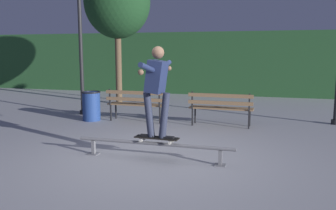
{
  "coord_description": "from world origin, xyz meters",
  "views": [
    {
      "loc": [
        1.92,
        -5.75,
        1.87
      ],
      "look_at": [
        0.03,
        0.74,
        0.85
      ],
      "focal_mm": 37.91,
      "sensor_mm": 36.0,
      "label": 1
    }
  ],
  "objects_px": {
    "skateboard": "(157,138)",
    "skateboarder": "(157,84)",
    "grind_rail": "(154,146)",
    "tree_far_left": "(117,2)",
    "trash_can": "(91,105)",
    "lamp_post_left": "(80,30)",
    "park_bench_left_center": "(221,105)",
    "park_bench_leftmost": "(136,102)"
  },
  "relations": [
    {
      "from": "park_bench_left_center",
      "to": "trash_can",
      "type": "relative_size",
      "value": 2.01
    },
    {
      "from": "skateboard",
      "to": "park_bench_leftmost",
      "type": "height_order",
      "value": "park_bench_leftmost"
    },
    {
      "from": "park_bench_left_center",
      "to": "tree_far_left",
      "type": "height_order",
      "value": "tree_far_left"
    },
    {
      "from": "park_bench_left_center",
      "to": "tree_far_left",
      "type": "relative_size",
      "value": 0.33
    },
    {
      "from": "skateboard",
      "to": "skateboarder",
      "type": "relative_size",
      "value": 0.51
    },
    {
      "from": "skateboard",
      "to": "park_bench_leftmost",
      "type": "distance_m",
      "value": 3.47
    },
    {
      "from": "grind_rail",
      "to": "park_bench_leftmost",
      "type": "height_order",
      "value": "park_bench_leftmost"
    },
    {
      "from": "park_bench_leftmost",
      "to": "skateboarder",
      "type": "bearing_deg",
      "value": -62.59
    },
    {
      "from": "park_bench_left_center",
      "to": "park_bench_leftmost",
      "type": "bearing_deg",
      "value": 180.0
    },
    {
      "from": "grind_rail",
      "to": "park_bench_left_center",
      "type": "height_order",
      "value": "park_bench_left_center"
    },
    {
      "from": "park_bench_leftmost",
      "to": "park_bench_left_center",
      "type": "relative_size",
      "value": 1.0
    },
    {
      "from": "skateboard",
      "to": "lamp_post_left",
      "type": "xyz_separation_m",
      "value": [
        -3.54,
        3.7,
        2.09
      ]
    },
    {
      "from": "grind_rail",
      "to": "lamp_post_left",
      "type": "xyz_separation_m",
      "value": [
        -3.48,
        3.7,
        2.24
      ]
    },
    {
      "from": "skateboard",
      "to": "park_bench_left_center",
      "type": "bearing_deg",
      "value": 77.6
    },
    {
      "from": "tree_far_left",
      "to": "grind_rail",
      "type": "bearing_deg",
      "value": -61.0
    },
    {
      "from": "skateboard",
      "to": "tree_far_left",
      "type": "height_order",
      "value": "tree_far_left"
    },
    {
      "from": "park_bench_left_center",
      "to": "tree_far_left",
      "type": "distance_m",
      "value": 5.83
    },
    {
      "from": "skateboard",
      "to": "skateboarder",
      "type": "bearing_deg",
      "value": -2.76
    },
    {
      "from": "park_bench_left_center",
      "to": "trash_can",
      "type": "bearing_deg",
      "value": -177.15
    },
    {
      "from": "skateboarder",
      "to": "tree_far_left",
      "type": "xyz_separation_m",
      "value": [
        -3.38,
        5.99,
        2.23
      ]
    },
    {
      "from": "park_bench_leftmost",
      "to": "tree_far_left",
      "type": "xyz_separation_m",
      "value": [
        -1.78,
        2.91,
        3.02
      ]
    },
    {
      "from": "lamp_post_left",
      "to": "tree_far_left",
      "type": "bearing_deg",
      "value": 85.91
    },
    {
      "from": "grind_rail",
      "to": "skateboarder",
      "type": "distance_m",
      "value": 1.08
    },
    {
      "from": "grind_rail",
      "to": "skateboard",
      "type": "xyz_separation_m",
      "value": [
        0.06,
        0.0,
        0.14
      ]
    },
    {
      "from": "park_bench_left_center",
      "to": "tree_far_left",
      "type": "xyz_separation_m",
      "value": [
        -4.06,
        2.91,
        3.02
      ]
    },
    {
      "from": "tree_far_left",
      "to": "lamp_post_left",
      "type": "height_order",
      "value": "tree_far_left"
    },
    {
      "from": "park_bench_leftmost",
      "to": "lamp_post_left",
      "type": "height_order",
      "value": "lamp_post_left"
    },
    {
      "from": "park_bench_leftmost",
      "to": "lamp_post_left",
      "type": "relative_size",
      "value": 0.41
    },
    {
      "from": "skateboard",
      "to": "trash_can",
      "type": "height_order",
      "value": "trash_can"
    },
    {
      "from": "skateboarder",
      "to": "park_bench_leftmost",
      "type": "xyz_separation_m",
      "value": [
        -1.6,
        3.08,
        -0.79
      ]
    },
    {
      "from": "skateboard",
      "to": "park_bench_left_center",
      "type": "relative_size",
      "value": 0.49
    },
    {
      "from": "grind_rail",
      "to": "park_bench_leftmost",
      "type": "xyz_separation_m",
      "value": [
        -1.54,
        3.08,
        0.29
      ]
    },
    {
      "from": "park_bench_leftmost",
      "to": "tree_far_left",
      "type": "relative_size",
      "value": 0.33
    },
    {
      "from": "trash_can",
      "to": "skateboard",
      "type": "bearing_deg",
      "value": -45.8
    },
    {
      "from": "skateboarder",
      "to": "grind_rail",
      "type": "bearing_deg",
      "value": 179.87
    },
    {
      "from": "skateboard",
      "to": "trash_can",
      "type": "distance_m",
      "value": 4.05
    },
    {
      "from": "park_bench_leftmost",
      "to": "tree_far_left",
      "type": "bearing_deg",
      "value": 121.53
    },
    {
      "from": "trash_can",
      "to": "park_bench_left_center",
      "type": "bearing_deg",
      "value": 2.85
    },
    {
      "from": "grind_rail",
      "to": "park_bench_left_center",
      "type": "distance_m",
      "value": 3.18
    },
    {
      "from": "lamp_post_left",
      "to": "park_bench_left_center",
      "type": "bearing_deg",
      "value": -8.36
    },
    {
      "from": "grind_rail",
      "to": "tree_far_left",
      "type": "bearing_deg",
      "value": 119.0
    },
    {
      "from": "tree_far_left",
      "to": "lamp_post_left",
      "type": "distance_m",
      "value": 2.53
    }
  ]
}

